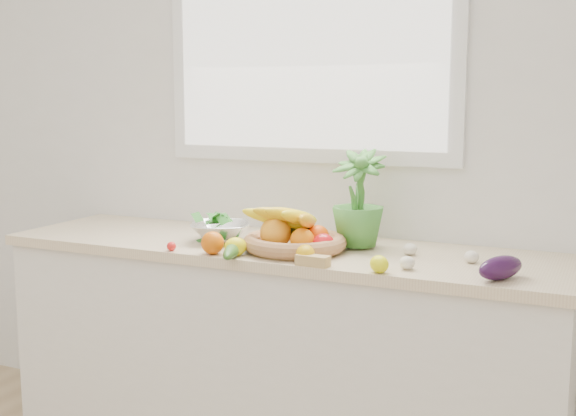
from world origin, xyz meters
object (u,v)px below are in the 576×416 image
at_px(potted_herb, 358,198).
at_px(fruit_basket, 294,237).
at_px(eggplant, 501,268).
at_px(cucumber, 233,250).
at_px(apple, 324,245).
at_px(colander_with_spinach, 221,226).

height_order(potted_herb, fruit_basket, potted_herb).
relative_size(eggplant, fruit_basket, 0.37).
bearing_deg(potted_herb, cucumber, -137.23).
xyz_separation_m(cucumber, potted_herb, (0.36, 0.33, 0.17)).
bearing_deg(eggplant, fruit_basket, 171.54).
height_order(apple, cucumber, apple).
xyz_separation_m(cucumber, fruit_basket, (0.16, 0.17, 0.03)).
distance_m(cucumber, potted_herb, 0.52).
distance_m(potted_herb, fruit_basket, 0.29).
bearing_deg(cucumber, eggplant, 3.72).
height_order(apple, potted_herb, potted_herb).
bearing_deg(apple, potted_herb, 71.71).
xyz_separation_m(cucumber, colander_with_spinach, (-0.17, 0.22, 0.04)).
relative_size(apple, colander_with_spinach, 0.27).
bearing_deg(potted_herb, apple, -108.29).
bearing_deg(cucumber, colander_with_spinach, 128.96).
relative_size(eggplant, potted_herb, 0.52).
bearing_deg(cucumber, potted_herb, 42.77).
xyz_separation_m(fruit_basket, colander_with_spinach, (-0.34, 0.04, 0.01)).
xyz_separation_m(potted_herb, fruit_basket, (-0.20, -0.16, -0.14)).
distance_m(potted_herb, colander_with_spinach, 0.56).
distance_m(apple, fruit_basket, 0.14).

